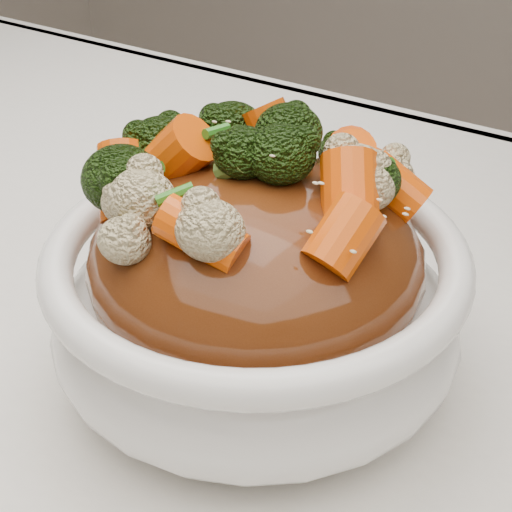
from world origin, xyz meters
The scene contains 8 objects.
tablecloth centered at (0.00, 0.00, 0.73)m, with size 1.20×0.80×0.04m, color white.
bowl centered at (0.06, 0.03, 0.79)m, with size 0.21×0.21×0.08m, color white, non-canonical shape.
sauce_base centered at (0.06, 0.03, 0.82)m, with size 0.17×0.17×0.09m, color #50240D.
carrots centered at (0.06, 0.03, 0.88)m, with size 0.17×0.17×0.05m, color #F35707, non-canonical shape.
broccoli centered at (0.06, 0.03, 0.88)m, with size 0.17×0.17×0.04m, color black, non-canonical shape.
cauliflower centered at (0.06, 0.03, 0.88)m, with size 0.17×0.17×0.04m, color beige, non-canonical shape.
scallions centered at (0.06, 0.03, 0.88)m, with size 0.13×0.13×0.02m, color #28711A, non-canonical shape.
sesame_seeds centered at (0.06, 0.03, 0.88)m, with size 0.15×0.15×0.01m, color beige, non-canonical shape.
Camera 1 is at (0.23, -0.25, 1.04)m, focal length 55.00 mm.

